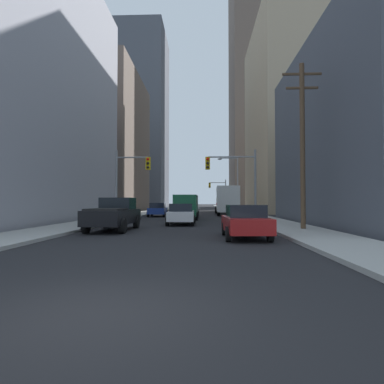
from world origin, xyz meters
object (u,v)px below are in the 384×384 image
object	(u,v)px
sedan_silver	(190,210)
traffic_signal_near_right	(233,173)
traffic_signal_far_right	(218,190)
sedan_white	(181,214)
traffic_signal_near_left	(131,174)
sedan_blue	(158,210)
city_bus	(227,199)
cargo_van_green	(186,206)
sedan_red	(245,221)
pickup_truck_black	(114,214)

from	to	relation	value
sedan_silver	traffic_signal_near_right	size ratio (longest dim) A/B	0.71
traffic_signal_near_right	traffic_signal_far_right	xyz separation A→B (m)	(0.37, 37.25, -0.04)
sedan_white	traffic_signal_near_left	distance (m)	6.73
traffic_signal_near_left	sedan_blue	bearing A→B (deg)	83.20
city_bus	cargo_van_green	world-z (taller)	city_bus
traffic_signal_far_right	sedan_blue	bearing A→B (deg)	-105.57
city_bus	sedan_silver	distance (m)	6.90
cargo_van_green	sedan_silver	xyz separation A→B (m)	(0.08, 5.60, -0.52)
city_bus	traffic_signal_near_left	size ratio (longest dim) A/B	1.93
sedan_red	sedan_blue	size ratio (longest dim) A/B	1.00
cargo_van_green	traffic_signal_near_left	world-z (taller)	traffic_signal_near_left
sedan_red	cargo_van_green	bearing A→B (deg)	102.81
pickup_truck_black	sedan_red	size ratio (longest dim) A/B	1.28
cargo_van_green	sedan_silver	size ratio (longest dim) A/B	1.23
cargo_van_green	traffic_signal_near_right	distance (m)	5.83
traffic_signal_near_right	traffic_signal_far_right	world-z (taller)	same
city_bus	traffic_signal_far_right	xyz separation A→B (m)	(-0.02, 23.37, 2.10)
city_bus	cargo_van_green	distance (m)	11.70
traffic_signal_near_left	traffic_signal_near_right	xyz separation A→B (m)	(8.62, 0.00, 0.06)
traffic_signal_near_left	sedan_red	bearing A→B (deg)	-56.95
traffic_signal_near_right	traffic_signal_far_right	distance (m)	37.26
cargo_van_green	sedan_white	world-z (taller)	cargo_van_green
traffic_signal_far_right	pickup_truck_black	bearing A→B (deg)	-99.92
sedan_red	sedan_white	bearing A→B (deg)	112.21
sedan_red	traffic_signal_far_right	xyz separation A→B (m)	(0.95, 49.61, 3.25)
sedan_red	city_bus	bearing A→B (deg)	87.89
pickup_truck_black	sedan_red	world-z (taller)	pickup_truck_black
sedan_blue	traffic_signal_near_left	world-z (taller)	traffic_signal_near_left
city_bus	traffic_signal_near_left	bearing A→B (deg)	-122.96
cargo_van_green	sedan_white	size ratio (longest dim) A/B	1.24
sedan_silver	traffic_signal_near_left	xyz separation A→B (m)	(-4.61, -8.69, 3.23)
cargo_van_green	sedan_silver	world-z (taller)	cargo_van_green
city_bus	sedan_white	xyz separation A→B (m)	(-4.47, -17.67, -1.16)
traffic_signal_near_left	traffic_signal_far_right	world-z (taller)	same
sedan_silver	traffic_signal_near_right	xyz separation A→B (m)	(4.01, -8.69, 3.29)
pickup_truck_black	traffic_signal_near_right	bearing A→B (deg)	48.18
sedan_blue	sedan_silver	bearing A→B (deg)	-1.10
cargo_van_green	traffic_signal_far_right	xyz separation A→B (m)	(4.46, 34.17, 2.74)
pickup_truck_black	sedan_white	size ratio (longest dim) A/B	1.28
city_bus	sedan_blue	xyz separation A→B (m)	(-7.96, -5.13, -1.16)
city_bus	traffic_signal_near_right	size ratio (longest dim) A/B	1.93
sedan_silver	pickup_truck_black	bearing A→B (deg)	-101.90
sedan_red	traffic_signal_far_right	size ratio (longest dim) A/B	0.71
sedan_red	traffic_signal_near_right	distance (m)	12.80
traffic_signal_near_left	traffic_signal_far_right	size ratio (longest dim) A/B	1.00
pickup_truck_black	traffic_signal_far_right	xyz separation A→B (m)	(8.01, 45.79, 3.09)
sedan_white	sedan_red	bearing A→B (deg)	-67.79
sedan_blue	sedan_silver	xyz separation A→B (m)	(3.56, -0.07, 0.00)
sedan_red	traffic_signal_near_right	bearing A→B (deg)	87.31
city_bus	traffic_signal_near_left	world-z (taller)	traffic_signal_near_left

